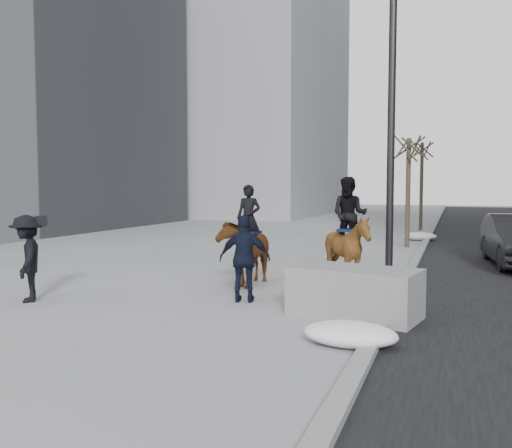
% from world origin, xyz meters
% --- Properties ---
extents(ground, '(120.00, 120.00, 0.00)m').
position_xyz_m(ground, '(0.00, 0.00, 0.00)').
color(ground, gray).
rests_on(ground, ground).
extents(curb, '(0.25, 90.00, 0.12)m').
position_xyz_m(curb, '(3.00, 10.00, 0.06)').
color(curb, gray).
rests_on(curb, ground).
extents(planter, '(2.40, 1.54, 0.89)m').
position_xyz_m(planter, '(2.45, -0.39, 0.44)').
color(planter, gray).
rests_on(planter, ground).
extents(tree_near, '(1.20, 1.20, 4.60)m').
position_xyz_m(tree_near, '(2.40, 11.42, 2.30)').
color(tree_near, '#322A1E').
rests_on(tree_near, ground).
extents(tree_far, '(1.20, 1.20, 5.13)m').
position_xyz_m(tree_far, '(2.40, 19.96, 2.56)').
color(tree_far, '#382C21').
rests_on(tree_far, ground).
extents(mounted_left, '(0.84, 1.83, 2.37)m').
position_xyz_m(mounted_left, '(-0.55, 2.04, 0.88)').
color(mounted_left, '#46280E').
rests_on(mounted_left, ground).
extents(mounted_right, '(1.41, 1.57, 2.55)m').
position_xyz_m(mounted_right, '(1.80, 2.46, 1.02)').
color(mounted_right, '#45250D').
rests_on(mounted_right, ground).
extents(feeder, '(1.11, 0.99, 1.75)m').
position_xyz_m(feeder, '(0.16, 0.13, 0.88)').
color(feeder, black).
rests_on(feeder, ground).
extents(camera_crew, '(1.20, 1.30, 1.75)m').
position_xyz_m(camera_crew, '(-3.98, -1.35, 0.89)').
color(camera_crew, black).
rests_on(camera_crew, ground).
extents(lamppost, '(0.25, 1.78, 9.09)m').
position_xyz_m(lamppost, '(2.60, 3.72, 4.99)').
color(lamppost, black).
rests_on(lamppost, ground).
extents(snow_piles, '(1.41, 17.27, 0.36)m').
position_xyz_m(snow_piles, '(2.70, 6.23, 0.18)').
color(snow_piles, white).
rests_on(snow_piles, ground).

